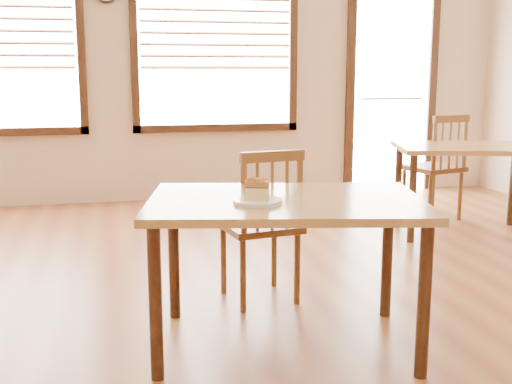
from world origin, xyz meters
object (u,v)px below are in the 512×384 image
cafe_table_main (286,216)px  cafe_chair_second (436,166)px  plate (257,202)px  cake_slice (257,188)px  cafe_table_second (467,158)px  cafe_chair_main (262,224)px

cafe_table_main → cafe_chair_second: cafe_chair_second is taller
cafe_table_main → plate: bearing=-140.3°
cafe_table_main → cake_slice: cake_slice is taller
cafe_table_second → plate: bearing=-124.3°
cafe_table_main → cafe_chair_main: bearing=98.9°
cafe_table_main → cafe_table_second: size_ratio=1.13×
cafe_table_second → cake_slice: size_ratio=9.83×
cafe_table_second → plate: (-2.24, -1.91, 0.11)m
cafe_table_main → cafe_chair_second: (2.09, 2.36, -0.17)m
cake_slice → cafe_table_second: bearing=58.4°
cafe_table_second → cake_slice: (-2.24, -1.91, 0.18)m
cafe_table_second → cafe_chair_second: 0.56m
cafe_chair_second → plate: (-2.25, -2.45, 0.26)m
cafe_chair_second → cake_slice: (-2.26, -2.45, 0.33)m
cafe_table_second → cafe_chair_main: bearing=-134.4°
cafe_table_second → cafe_chair_second: bearing=103.4°
plate → cake_slice: bearing=-162.9°
plate → cafe_table_second: bearing=40.5°
cafe_chair_main → plate: size_ratio=4.05×
cafe_chair_second → plate: size_ratio=4.27×
cafe_table_second → cafe_chair_second: cafe_chair_second is taller
cafe_chair_second → cake_slice: bearing=33.4°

